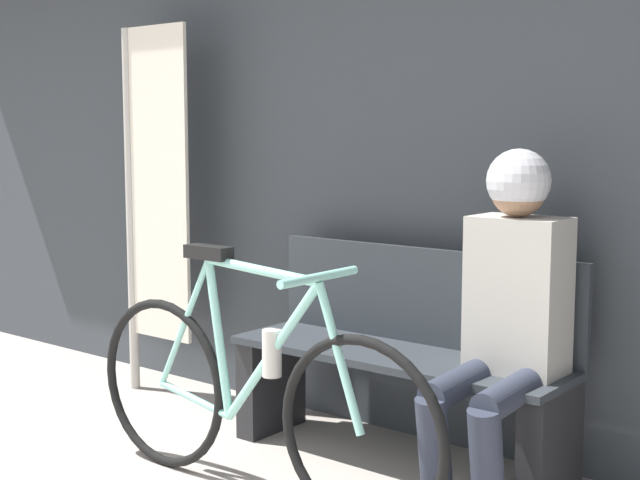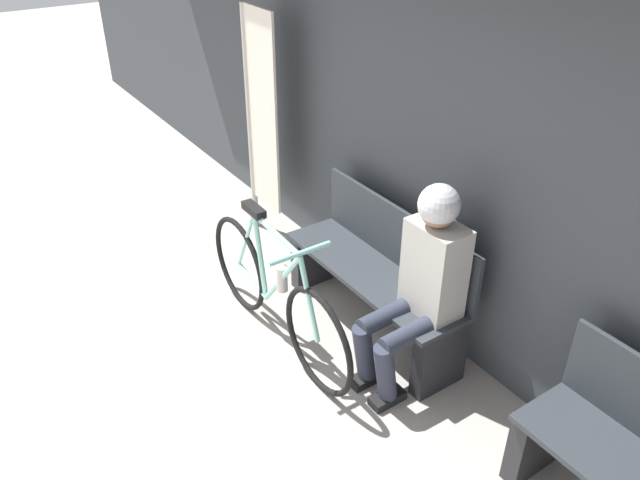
{
  "view_description": "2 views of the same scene",
  "coord_description": "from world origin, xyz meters",
  "px_view_note": "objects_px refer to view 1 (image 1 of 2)",
  "views": [
    {
      "loc": [
        2.43,
        -0.35,
        1.34
      ],
      "look_at": [
        0.36,
        2.24,
        0.93
      ],
      "focal_mm": 50.0,
      "sensor_mm": 36.0,
      "label": 1
    },
    {
      "loc": [
        3.06,
        0.42,
        2.72
      ],
      "look_at": [
        0.21,
        2.34,
        0.63
      ],
      "focal_mm": 35.0,
      "sensor_mm": 36.0,
      "label": 2
    }
  ],
  "objects_px": {
    "person_seated": "(507,302)",
    "banner_pole": "(152,192)",
    "bicycle": "(252,396)",
    "park_bench_near": "(402,366)"
  },
  "relations": [
    {
      "from": "banner_pole",
      "to": "bicycle",
      "type": "bearing_deg",
      "value": -26.6
    },
    {
      "from": "banner_pole",
      "to": "park_bench_near",
      "type": "bearing_deg",
      "value": 0.08
    },
    {
      "from": "park_bench_near",
      "to": "person_seated",
      "type": "xyz_separation_m",
      "value": [
        0.5,
        -0.1,
        0.34
      ]
    },
    {
      "from": "bicycle",
      "to": "person_seated",
      "type": "relative_size",
      "value": 1.3
    },
    {
      "from": "park_bench_near",
      "to": "person_seated",
      "type": "height_order",
      "value": "person_seated"
    },
    {
      "from": "park_bench_near",
      "to": "bicycle",
      "type": "bearing_deg",
      "value": -109.73
    },
    {
      "from": "bicycle",
      "to": "person_seated",
      "type": "height_order",
      "value": "person_seated"
    },
    {
      "from": "bicycle",
      "to": "banner_pole",
      "type": "xyz_separation_m",
      "value": [
        -1.28,
        0.64,
        0.65
      ]
    },
    {
      "from": "person_seated",
      "to": "banner_pole",
      "type": "height_order",
      "value": "banner_pole"
    },
    {
      "from": "bicycle",
      "to": "person_seated",
      "type": "xyz_separation_m",
      "value": [
        0.73,
        0.54,
        0.35
      ]
    }
  ]
}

